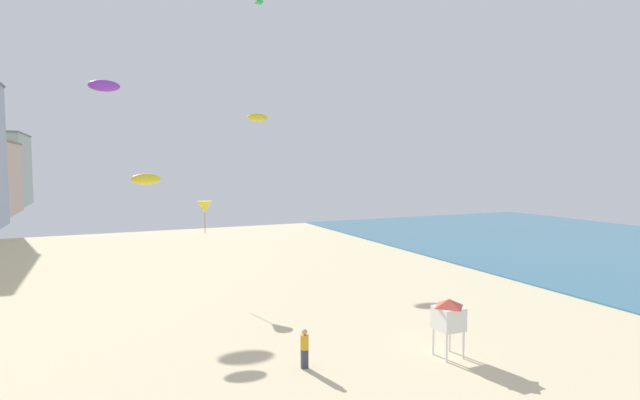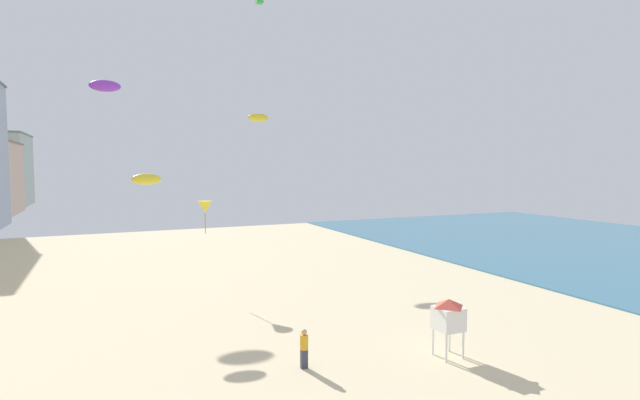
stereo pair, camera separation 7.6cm
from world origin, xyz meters
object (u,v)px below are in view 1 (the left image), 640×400
at_px(kite_flyer, 305,346).
at_px(kite_yellow_parafoil, 258,118).
at_px(lifeguard_stand, 449,315).
at_px(kite_purple_parafoil, 104,86).
at_px(kite_yellow_parafoil_2, 146,179).
at_px(kite_yellow_delta, 205,207).

xyz_separation_m(kite_flyer, kite_yellow_parafoil, (5.75, 25.00, 11.80)).
height_order(lifeguard_stand, kite_yellow_parafoil, kite_yellow_parafoil).
bearing_deg(kite_flyer, kite_purple_parafoil, -164.56).
xyz_separation_m(lifeguard_stand, kite_yellow_parafoil_2, (-11.20, 13.43, 5.68)).
distance_m(lifeguard_stand, kite_yellow_delta, 17.62).
bearing_deg(kite_yellow_delta, kite_purple_parafoil, 117.43).
bearing_deg(kite_yellow_parafoil, lifeguard_stand, -89.09).
relative_size(lifeguard_stand, kite_yellow_delta, 1.19).
distance_m(lifeguard_stand, kite_yellow_parafoil, 28.59).
bearing_deg(lifeguard_stand, kite_yellow_parafoil, 74.53).
relative_size(lifeguard_stand, kite_purple_parafoil, 1.06).
xyz_separation_m(lifeguard_stand, kite_yellow_delta, (-7.43, 15.52, 3.76)).
height_order(kite_yellow_parafoil, kite_yellow_parafoil_2, kite_yellow_parafoil).
height_order(lifeguard_stand, kite_purple_parafoil, kite_purple_parafoil).
bearing_deg(lifeguard_stand, kite_yellow_delta, 99.21).
height_order(lifeguard_stand, kite_yellow_delta, kite_yellow_delta).
bearing_deg(kite_yellow_parafoil_2, kite_yellow_delta, 29.02).
bearing_deg(kite_yellow_delta, kite_yellow_parafoil, 57.28).
relative_size(kite_flyer, kite_yellow_delta, 0.77).
bearing_deg(kite_yellow_delta, lifeguard_stand, -64.41).
xyz_separation_m(kite_yellow_parafoil, kite_yellow_delta, (-7.01, -10.91, -7.11)).
bearing_deg(kite_flyer, kite_yellow_parafoil, 166.93).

